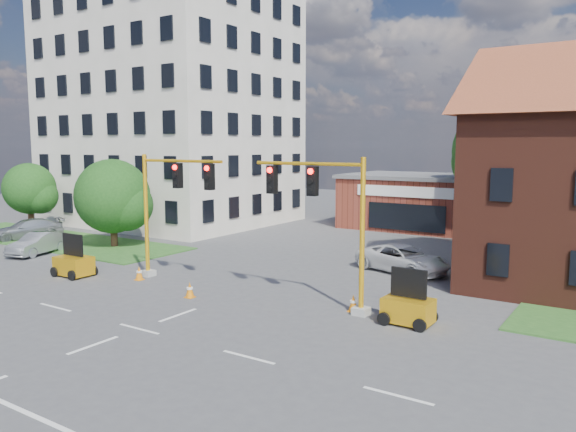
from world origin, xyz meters
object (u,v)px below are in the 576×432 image
object	(u,v)px
pickup_white	(403,259)
trailer_west	(74,264)
signal_mast_west	(169,202)
signal_mast_east	(325,213)
trailer_east	(408,308)

from	to	relation	value
pickup_white	trailer_west	bearing A→B (deg)	143.26
trailer_west	pickup_white	bearing A→B (deg)	35.25
signal_mast_west	trailer_west	size ratio (longest dim) A/B	2.97
signal_mast_east	trailer_east	distance (m)	4.89
signal_mast_east	trailer_east	bearing A→B (deg)	-1.49
signal_mast_west	signal_mast_east	world-z (taller)	same
signal_mast_west	signal_mast_east	xyz separation A→B (m)	(8.71, 0.00, 0.00)
signal_mast_east	trailer_west	world-z (taller)	signal_mast_east
trailer_east	signal_mast_east	bearing A→B (deg)	179.62
signal_mast_west	pickup_white	xyz separation A→B (m)	(8.89, 8.01, -3.21)
signal_mast_east	pickup_white	distance (m)	8.63
pickup_white	trailer_east	bearing A→B (deg)	-140.13
signal_mast_west	trailer_west	bearing A→B (deg)	-156.49
signal_mast_west	signal_mast_east	bearing A→B (deg)	0.00
signal_mast_west	pickup_white	size ratio (longest dim) A/B	1.21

